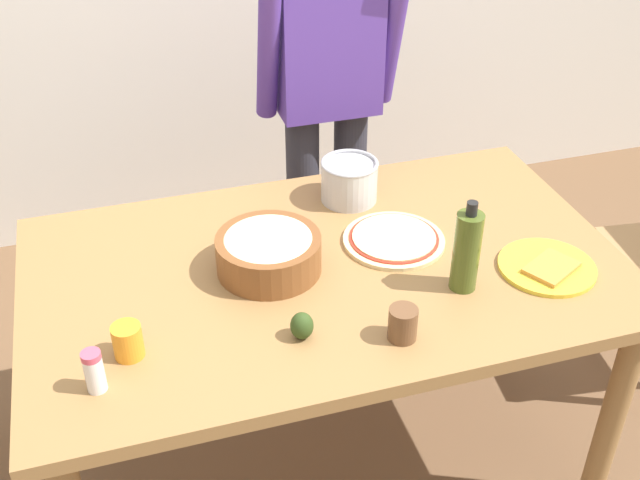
# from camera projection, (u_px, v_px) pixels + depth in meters

# --- Properties ---
(ground) EXTENTS (8.00, 8.00, 0.00)m
(ground) POSITION_uv_depth(u_px,v_px,m) (324.00, 454.00, 2.53)
(ground) COLOR brown
(dining_table) EXTENTS (1.60, 0.96, 0.76)m
(dining_table) POSITION_uv_depth(u_px,v_px,m) (325.00, 292.00, 2.16)
(dining_table) COLOR olive
(dining_table) RESTS_ON ground
(person_cook) EXTENTS (0.49, 0.25, 1.62)m
(person_cook) POSITION_uv_depth(u_px,v_px,m) (327.00, 85.00, 2.66)
(person_cook) COLOR #2D2D38
(person_cook) RESTS_ON ground
(pizza_raw_on_board) EXTENTS (0.29, 0.29, 0.02)m
(pizza_raw_on_board) POSITION_uv_depth(u_px,v_px,m) (394.00, 239.00, 2.19)
(pizza_raw_on_board) COLOR beige
(pizza_raw_on_board) RESTS_ON dining_table
(plate_with_slice) EXTENTS (0.26, 0.26, 0.02)m
(plate_with_slice) POSITION_uv_depth(u_px,v_px,m) (548.00, 267.00, 2.08)
(plate_with_slice) COLOR gold
(plate_with_slice) RESTS_ON dining_table
(popcorn_bowl) EXTENTS (0.28, 0.28, 0.11)m
(popcorn_bowl) POSITION_uv_depth(u_px,v_px,m) (269.00, 250.00, 2.06)
(popcorn_bowl) COLOR brown
(popcorn_bowl) RESTS_ON dining_table
(olive_oil_bottle) EXTENTS (0.07, 0.07, 0.26)m
(olive_oil_bottle) POSITION_uv_depth(u_px,v_px,m) (467.00, 251.00, 1.96)
(olive_oil_bottle) COLOR #47561E
(olive_oil_bottle) RESTS_ON dining_table
(steel_pot) EXTENTS (0.17, 0.17, 0.13)m
(steel_pot) POSITION_uv_depth(u_px,v_px,m) (349.00, 180.00, 2.35)
(steel_pot) COLOR #B7B7BC
(steel_pot) RESTS_ON dining_table
(cup_orange) EXTENTS (0.07, 0.07, 0.08)m
(cup_orange) POSITION_uv_depth(u_px,v_px,m) (128.00, 341.00, 1.79)
(cup_orange) COLOR orange
(cup_orange) RESTS_ON dining_table
(cup_small_brown) EXTENTS (0.07, 0.07, 0.08)m
(cup_small_brown) POSITION_uv_depth(u_px,v_px,m) (403.00, 324.00, 1.84)
(cup_small_brown) COLOR brown
(cup_small_brown) RESTS_ON dining_table
(salt_shaker) EXTENTS (0.04, 0.04, 0.11)m
(salt_shaker) POSITION_uv_depth(u_px,v_px,m) (94.00, 371.00, 1.69)
(salt_shaker) COLOR white
(salt_shaker) RESTS_ON dining_table
(avocado) EXTENTS (0.06, 0.06, 0.07)m
(avocado) POSITION_uv_depth(u_px,v_px,m) (302.00, 326.00, 1.85)
(avocado) COLOR #2D4219
(avocado) RESTS_ON dining_table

